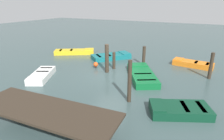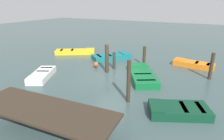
{
  "view_description": "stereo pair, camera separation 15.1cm",
  "coord_description": "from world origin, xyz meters",
  "px_view_note": "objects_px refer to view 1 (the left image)",
  "views": [
    {
      "loc": [
        -5.83,
        11.18,
        4.78
      ],
      "look_at": [
        0.0,
        0.0,
        0.35
      ],
      "focal_mm": 30.85,
      "sensor_mm": 36.0,
      "label": 1
    },
    {
      "loc": [
        -5.96,
        11.11,
        4.78
      ],
      "look_at": [
        0.0,
        0.0,
        0.35
      ],
      "focal_mm": 30.85,
      "sensor_mm": 36.0,
      "label": 2
    }
  ],
  "objects_px": {
    "rowboat_yellow": "(75,52)",
    "mooring_piling_mid_right": "(211,66)",
    "mooring_piling_center": "(114,61)",
    "rowboat_white": "(42,75)",
    "dock_segment": "(46,111)",
    "mooring_piling_far_right": "(144,56)",
    "marker_buoy": "(96,65)",
    "rowboat_green": "(142,74)",
    "rowboat_dark_green": "(179,110)",
    "mooring_piling_near_right": "(130,82)",
    "rowboat_orange": "(193,64)",
    "mooring_piling_mid_left": "(107,59)",
    "rowboat_teal": "(111,56)"
  },
  "relations": [
    {
      "from": "mooring_piling_far_right",
      "to": "mooring_piling_mid_left",
      "type": "bearing_deg",
      "value": 57.88
    },
    {
      "from": "rowboat_white",
      "to": "mooring_piling_mid_right",
      "type": "height_order",
      "value": "mooring_piling_mid_right"
    },
    {
      "from": "rowboat_yellow",
      "to": "mooring_piling_near_right",
      "type": "height_order",
      "value": "mooring_piling_near_right"
    },
    {
      "from": "dock_segment",
      "to": "marker_buoy",
      "type": "relative_size",
      "value": 12.43
    },
    {
      "from": "rowboat_green",
      "to": "rowboat_yellow",
      "type": "distance_m",
      "value": 8.51
    },
    {
      "from": "mooring_piling_mid_right",
      "to": "dock_segment",
      "type": "bearing_deg",
      "value": 58.93
    },
    {
      "from": "rowboat_teal",
      "to": "mooring_piling_mid_right",
      "type": "height_order",
      "value": "mooring_piling_mid_right"
    },
    {
      "from": "rowboat_teal",
      "to": "mooring_piling_near_right",
      "type": "bearing_deg",
      "value": -106.22
    },
    {
      "from": "mooring_piling_center",
      "to": "mooring_piling_far_right",
      "type": "bearing_deg",
      "value": -131.34
    },
    {
      "from": "rowboat_white",
      "to": "mooring_piling_mid_left",
      "type": "bearing_deg",
      "value": 105.87
    },
    {
      "from": "rowboat_teal",
      "to": "mooring_piling_far_right",
      "type": "height_order",
      "value": "mooring_piling_far_right"
    },
    {
      "from": "mooring_piling_center",
      "to": "dock_segment",
      "type": "bearing_deg",
      "value": 97.89
    },
    {
      "from": "mooring_piling_near_right",
      "to": "mooring_piling_far_right",
      "type": "bearing_deg",
      "value": -77.86
    },
    {
      "from": "mooring_piling_center",
      "to": "mooring_piling_mid_left",
      "type": "bearing_deg",
      "value": 84.17
    },
    {
      "from": "rowboat_dark_green",
      "to": "marker_buoy",
      "type": "bearing_deg",
      "value": -53.95
    },
    {
      "from": "mooring_piling_far_right",
      "to": "mooring_piling_mid_right",
      "type": "relative_size",
      "value": 0.86
    },
    {
      "from": "dock_segment",
      "to": "rowboat_white",
      "type": "relative_size",
      "value": 2.01
    },
    {
      "from": "rowboat_teal",
      "to": "mooring_piling_far_right",
      "type": "relative_size",
      "value": 2.33
    },
    {
      "from": "rowboat_green",
      "to": "mooring_piling_center",
      "type": "bearing_deg",
      "value": 42.5
    },
    {
      "from": "mooring_piling_mid_left",
      "to": "mooring_piling_center",
      "type": "xyz_separation_m",
      "value": [
        -0.09,
        -0.93,
        -0.38
      ]
    },
    {
      "from": "rowboat_teal",
      "to": "mooring_piling_center",
      "type": "bearing_deg",
      "value": -108.7
    },
    {
      "from": "marker_buoy",
      "to": "rowboat_yellow",
      "type": "bearing_deg",
      "value": -33.58
    },
    {
      "from": "mooring_piling_far_right",
      "to": "marker_buoy",
      "type": "relative_size",
      "value": 3.17
    },
    {
      "from": "rowboat_dark_green",
      "to": "rowboat_yellow",
      "type": "height_order",
      "value": "same"
    },
    {
      "from": "rowboat_yellow",
      "to": "marker_buoy",
      "type": "distance_m",
      "value": 5.0
    },
    {
      "from": "mooring_piling_center",
      "to": "rowboat_green",
      "type": "bearing_deg",
      "value": 162.99
    },
    {
      "from": "rowboat_teal",
      "to": "rowboat_orange",
      "type": "height_order",
      "value": "same"
    },
    {
      "from": "rowboat_dark_green",
      "to": "rowboat_teal",
      "type": "relative_size",
      "value": 0.82
    },
    {
      "from": "rowboat_teal",
      "to": "rowboat_orange",
      "type": "distance_m",
      "value": 6.8
    },
    {
      "from": "rowboat_white",
      "to": "mooring_piling_far_right",
      "type": "xyz_separation_m",
      "value": [
        -5.09,
        -5.9,
        0.54
      ]
    },
    {
      "from": "mooring_piling_mid_left",
      "to": "rowboat_dark_green",
      "type": "bearing_deg",
      "value": 149.03
    },
    {
      "from": "mooring_piling_far_right",
      "to": "rowboat_green",
      "type": "bearing_deg",
      "value": 106.34
    },
    {
      "from": "rowboat_green",
      "to": "rowboat_dark_green",
      "type": "bearing_deg",
      "value": -169.99
    },
    {
      "from": "mooring_piling_mid_left",
      "to": "rowboat_green",
      "type": "bearing_deg",
      "value": -176.38
    },
    {
      "from": "rowboat_green",
      "to": "rowboat_orange",
      "type": "relative_size",
      "value": 1.36
    },
    {
      "from": "rowboat_yellow",
      "to": "mooring_piling_far_right",
      "type": "xyz_separation_m",
      "value": [
        -7.17,
        0.31,
        0.55
      ]
    },
    {
      "from": "rowboat_dark_green",
      "to": "mooring_piling_far_right",
      "type": "xyz_separation_m",
      "value": [
        3.79,
        -6.21,
        0.54
      ]
    },
    {
      "from": "mooring_piling_near_right",
      "to": "mooring_piling_center",
      "type": "relative_size",
      "value": 1.7
    },
    {
      "from": "mooring_piling_far_right",
      "to": "mooring_piling_mid_left",
      "type": "distance_m",
      "value": 3.38
    },
    {
      "from": "rowboat_dark_green",
      "to": "rowboat_green",
      "type": "bearing_deg",
      "value": -74.53
    },
    {
      "from": "rowboat_white",
      "to": "mooring_piling_near_right",
      "type": "relative_size",
      "value": 1.35
    },
    {
      "from": "rowboat_dark_green",
      "to": "mooring_piling_center",
      "type": "distance_m",
      "value": 6.98
    },
    {
      "from": "dock_segment",
      "to": "mooring_piling_far_right",
      "type": "height_order",
      "value": "mooring_piling_far_right"
    },
    {
      "from": "mooring_piling_center",
      "to": "rowboat_white",
      "type": "bearing_deg",
      "value": 49.44
    },
    {
      "from": "rowboat_orange",
      "to": "marker_buoy",
      "type": "relative_size",
      "value": 6.36
    },
    {
      "from": "mooring_piling_near_right",
      "to": "marker_buoy",
      "type": "relative_size",
      "value": 4.58
    },
    {
      "from": "rowboat_dark_green",
      "to": "mooring_piling_near_right",
      "type": "distance_m",
      "value": 2.62
    },
    {
      "from": "rowboat_orange",
      "to": "mooring_piling_mid_right",
      "type": "xyz_separation_m",
      "value": [
        -1.27,
        2.25,
        0.67
      ]
    },
    {
      "from": "rowboat_yellow",
      "to": "mooring_piling_mid_right",
      "type": "distance_m",
      "value": 12.08
    },
    {
      "from": "dock_segment",
      "to": "rowboat_green",
      "type": "bearing_deg",
      "value": -105.31
    }
  ]
}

